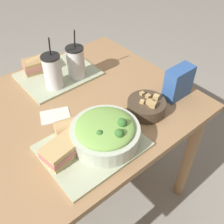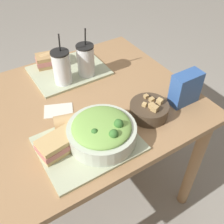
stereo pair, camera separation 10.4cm
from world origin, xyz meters
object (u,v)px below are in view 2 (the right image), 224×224
object	(u,v)px
soup_bowl	(149,109)
baguette_far	(51,58)
sandwich_far	(50,60)
chip_bag	(186,88)
salad_bowl	(102,131)
drink_cup_red	(86,61)
drink_cup_dark	(62,68)
baguette_near	(70,122)
sandwich_near	(58,144)
napkin_folded	(58,110)

from	to	relation	value
soup_bowl	baguette_far	size ratio (longest dim) A/B	1.39
sandwich_far	chip_bag	world-z (taller)	chip_bag
salad_bowl	chip_bag	distance (m)	0.44
baguette_far	drink_cup_red	bearing A→B (deg)	-156.95
drink_cup_dark	drink_cup_red	world-z (taller)	drink_cup_dark
sandwich_far	drink_cup_dark	xyz separation A→B (m)	(-0.00, -0.17, 0.05)
drink_cup_red	baguette_far	bearing A→B (deg)	120.96
drink_cup_red	chip_bag	size ratio (longest dim) A/B	1.64
soup_bowl	drink_cup_dark	size ratio (longest dim) A/B	0.65
salad_bowl	sandwich_far	xyz separation A→B (m)	(0.03, 0.60, -0.02)
drink_cup_dark	drink_cup_red	distance (m)	0.13
baguette_far	drink_cup_red	world-z (taller)	drink_cup_red
baguette_near	drink_cup_red	distance (m)	0.39
soup_bowl	baguette_near	size ratio (longest dim) A/B	1.27
drink_cup_dark	drink_cup_red	xyz separation A→B (m)	(0.13, 0.00, -0.00)
sandwich_near	baguette_near	size ratio (longest dim) A/B	1.27
baguette_near	sandwich_near	bearing A→B (deg)	149.56
drink_cup_dark	soup_bowl	bearing A→B (deg)	-61.96
salad_bowl	napkin_folded	xyz separation A→B (m)	(-0.07, 0.26, -0.06)
salad_bowl	napkin_folded	size ratio (longest dim) A/B	1.77
salad_bowl	drink_cup_red	distance (m)	0.46
salad_bowl	baguette_near	size ratio (longest dim) A/B	2.03
sandwich_near	napkin_folded	xyz separation A→B (m)	(0.09, 0.22, -0.04)
chip_bag	baguette_far	bearing A→B (deg)	123.12
sandwich_far	baguette_near	bearing A→B (deg)	-91.08
drink_cup_dark	baguette_far	bearing A→B (deg)	85.93
soup_bowl	napkin_folded	world-z (taller)	soup_bowl
baguette_far	baguette_near	bearing A→B (deg)	158.15
chip_bag	napkin_folded	size ratio (longest dim) A/B	1.01
baguette_near	drink_cup_dark	xyz separation A→B (m)	(0.11, 0.30, 0.04)
soup_bowl	drink_cup_dark	xyz separation A→B (m)	(-0.21, 0.40, 0.06)
baguette_near	drink_cup_dark	distance (m)	0.33
sandwich_near	sandwich_far	world-z (taller)	same
chip_bag	sandwich_near	bearing A→B (deg)	177.44
baguette_far	drink_cup_dark	xyz separation A→B (m)	(-0.01, -0.19, 0.04)
sandwich_near	baguette_far	size ratio (longest dim) A/B	1.39
soup_bowl	drink_cup_dark	distance (m)	0.46
baguette_near	napkin_folded	bearing A→B (deg)	13.93
sandwich_near	drink_cup_red	bearing A→B (deg)	41.51
sandwich_far	baguette_far	xyz separation A→B (m)	(0.01, 0.02, 0.00)
sandwich_far	baguette_far	size ratio (longest dim) A/B	1.29
sandwich_far	chip_bag	size ratio (longest dim) A/B	1.01
soup_bowl	chip_bag	distance (m)	0.19
sandwich_far	drink_cup_dark	size ratio (longest dim) A/B	0.60
sandwich_far	napkin_folded	world-z (taller)	sandwich_far
baguette_near	salad_bowl	bearing A→B (deg)	-131.92
drink_cup_dark	chip_bag	xyz separation A→B (m)	(0.40, -0.42, -0.01)
baguette_far	drink_cup_dark	world-z (taller)	drink_cup_dark
baguette_far	napkin_folded	size ratio (longest dim) A/B	0.80
baguette_near	soup_bowl	bearing A→B (deg)	-91.35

